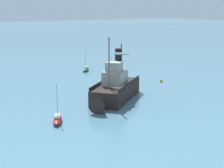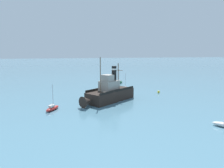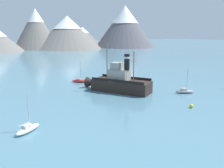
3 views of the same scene
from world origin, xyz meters
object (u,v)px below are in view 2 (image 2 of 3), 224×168
(sailboat_red, at_px, (52,108))
(sailboat_green, at_px, (120,82))
(old_tugboat, at_px, (109,93))
(mooring_buoy, at_px, (159,92))
(sailboat_grey, at_px, (125,89))

(sailboat_red, xyz_separation_m, sailboat_green, (28.15, -21.47, 0.00))
(old_tugboat, height_order, mooring_buoy, old_tugboat)
(old_tugboat, relative_size, sailboat_grey, 2.79)
(sailboat_red, height_order, mooring_buoy, sailboat_red)
(sailboat_grey, xyz_separation_m, mooring_buoy, (-5.77, -7.60, -0.11))
(sailboat_red, relative_size, mooring_buoy, 7.70)
(sailboat_green, bearing_deg, old_tugboat, 158.40)
(sailboat_green, xyz_separation_m, mooring_buoy, (-18.43, -5.60, -0.11))
(old_tugboat, xyz_separation_m, sailboat_green, (23.79, -9.42, -1.40))
(sailboat_grey, bearing_deg, mooring_buoy, -127.23)
(old_tugboat, distance_m, sailboat_red, 12.89)
(mooring_buoy, bearing_deg, sailboat_grey, 52.77)
(old_tugboat, height_order, sailboat_grey, old_tugboat)
(sailboat_red, relative_size, sailboat_grey, 1.00)
(old_tugboat, height_order, sailboat_red, old_tugboat)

